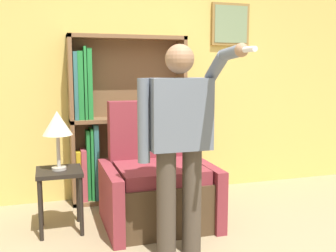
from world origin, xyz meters
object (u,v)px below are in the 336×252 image
bookcase (115,122)px  armchair (157,185)px  person_standing (180,137)px  table_lamp (57,125)px  side_table (60,182)px

bookcase → armchair: (0.25, -0.76, -0.50)m
person_standing → table_lamp: bearing=139.1°
armchair → table_lamp: (-0.88, 0.05, 0.60)m
bookcase → person_standing: size_ratio=1.11×
side_table → table_lamp: bearing=135.0°
person_standing → side_table: bearing=139.1°
person_standing → table_lamp: 1.14m
bookcase → person_standing: bearing=-80.6°
armchair → side_table: 0.88m
bookcase → side_table: 1.03m
bookcase → armchair: bookcase is taller
armchair → person_standing: 0.90m
armchair → side_table: bearing=176.6°
side_table → armchair: bearing=-3.4°
armchair → table_lamp: armchair is taller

